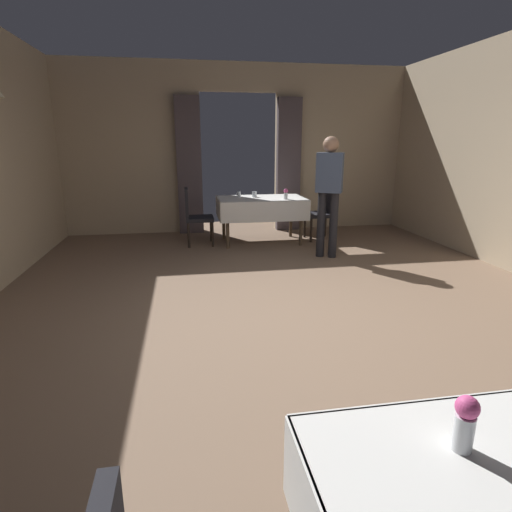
% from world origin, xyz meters
% --- Properties ---
extents(ground, '(10.08, 10.08, 0.00)m').
position_xyz_m(ground, '(0.00, 0.00, 0.00)').
color(ground, '#7A604C').
extents(wall_back, '(6.40, 0.27, 3.00)m').
position_xyz_m(wall_back, '(0.00, 4.18, 1.51)').
color(wall_back, tan).
rests_on(wall_back, ground).
extents(dining_table_mid, '(1.43, 0.90, 0.75)m').
position_xyz_m(dining_table_mid, '(0.22, 3.09, 0.65)').
color(dining_table_mid, '#4C3D2D').
rests_on(dining_table_mid, ground).
extents(chair_mid_right, '(0.44, 0.44, 0.93)m').
position_xyz_m(chair_mid_right, '(1.32, 3.13, 0.52)').
color(chair_mid_right, black).
rests_on(chair_mid_right, ground).
extents(chair_mid_left, '(0.44, 0.44, 0.93)m').
position_xyz_m(chair_mid_left, '(-0.88, 3.09, 0.52)').
color(chair_mid_left, black).
rests_on(chair_mid_left, ground).
extents(flower_vase_near, '(0.07, 0.07, 0.18)m').
position_xyz_m(flower_vase_near, '(-0.22, -2.68, 0.85)').
color(flower_vase_near, silver).
rests_on(flower_vase_near, dining_table_near).
extents(flower_vase_mid, '(0.07, 0.07, 0.17)m').
position_xyz_m(flower_vase_mid, '(0.58, 2.87, 0.84)').
color(flower_vase_mid, silver).
rests_on(flower_vase_mid, dining_table_mid).
extents(glass_mid_b, '(0.08, 0.08, 0.09)m').
position_xyz_m(glass_mid_b, '(0.13, 3.20, 0.80)').
color(glass_mid_b, silver).
rests_on(glass_mid_b, dining_table_mid).
extents(glass_mid_c, '(0.07, 0.07, 0.09)m').
position_xyz_m(glass_mid_c, '(-0.12, 3.29, 0.80)').
color(glass_mid_c, silver).
rests_on(glass_mid_c, dining_table_mid).
extents(person_waiter_by_doorway, '(0.42, 0.36, 1.72)m').
position_xyz_m(person_waiter_by_doorway, '(1.00, 2.02, 1.02)').
color(person_waiter_by_doorway, black).
rests_on(person_waiter_by_doorway, ground).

